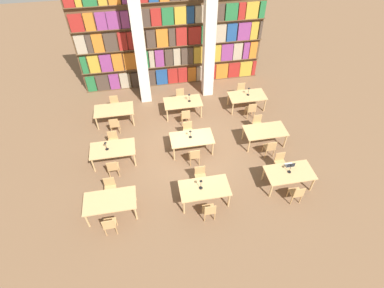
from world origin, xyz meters
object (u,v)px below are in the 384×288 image
at_px(chair_6, 113,167).
at_px(chair_15, 180,97).
at_px(pillar_left, 140,45).
at_px(reading_table_4, 192,139).
at_px(chair_5, 280,162).
at_px(pillar_center, 209,40).
at_px(chair_14, 185,116).
at_px(chair_10, 270,147).
at_px(chair_12, 114,125).
at_px(desk_lamp_1, 291,167).
at_px(chair_8, 194,155).
at_px(chair_3, 200,176).
at_px(desk_lamp_5, 249,90).
at_px(desk_lamp_0, 201,183).
at_px(reading_table_5, 265,132).
at_px(chair_4, 297,193).
at_px(desk_lamp_4, 189,96).
at_px(reading_table_2, 289,174).
at_px(reading_table_6, 114,111).
at_px(reading_table_1, 204,189).
at_px(desk_lamp_3, 190,133).
at_px(reading_table_7, 183,103).
at_px(reading_table_8, 247,97).
at_px(reading_table_3, 113,150).
at_px(chair_16, 251,109).
at_px(chair_0, 110,224).
at_px(chair_11, 258,124).
at_px(chair_17, 241,91).
at_px(laptop, 290,165).
at_px(chair_7, 113,140).
at_px(desk_lamp_2, 106,144).
at_px(chair_1, 110,187).
at_px(chair_13, 115,104).
at_px(reading_table_0, 110,202).
at_px(chair_2, 209,210).

distance_m(chair_6, chair_15, 5.33).
bearing_deg(chair_15, pillar_left, -25.33).
bearing_deg(reading_table_4, chair_15, 89.58).
height_order(chair_5, reading_table_4, chair_5).
relative_size(pillar_center, chair_14, 6.68).
height_order(chair_10, chair_12, same).
height_order(desk_lamp_1, chair_8, desk_lamp_1).
relative_size(chair_3, desk_lamp_5, 2.06).
bearing_deg(desk_lamp_0, reading_table_5, 36.88).
bearing_deg(chair_4, chair_8, 142.77).
bearing_deg(chair_5, desk_lamp_4, -55.41).
height_order(reading_table_2, reading_table_5, same).
relative_size(desk_lamp_0, reading_table_6, 0.26).
distance_m(reading_table_1, desk_lamp_3, 2.71).
bearing_deg(reading_table_7, reading_table_8, -1.24).
distance_m(reading_table_3, chair_16, 6.72).
height_order(chair_6, reading_table_7, chair_6).
height_order(chair_0, reading_table_4, chair_0).
xyz_separation_m(reading_table_1, chair_11, (3.18, 3.31, -0.19)).
bearing_deg(chair_3, chair_17, -121.97).
relative_size(laptop, reading_table_3, 0.18).
distance_m(laptop, chair_14, 5.24).
bearing_deg(chair_7, laptop, 156.29).
bearing_deg(laptop, reading_table_8, -87.82).
xyz_separation_m(desk_lamp_2, desk_lamp_3, (3.44, 0.10, -0.02)).
height_order(chair_1, reading_table_8, chair_1).
bearing_deg(pillar_left, chair_15, -25.33).
relative_size(desk_lamp_0, reading_table_7, 0.26).
bearing_deg(chair_13, reading_table_3, 89.44).
xyz_separation_m(chair_5, chair_14, (-3.26, 3.52, 0.00)).
relative_size(reading_table_2, chair_6, 2.01).
bearing_deg(chair_1, reading_table_8, -147.02).
height_order(chair_4, reading_table_5, chair_4).
bearing_deg(chair_1, desk_lamp_0, 165.75).
height_order(laptop, reading_table_7, laptop).
bearing_deg(reading_table_8, chair_6, -153.10).
bearing_deg(reading_table_5, laptop, -84.71).
relative_size(reading_table_0, chair_10, 2.01).
distance_m(chair_0, chair_2, 3.40).
xyz_separation_m(chair_0, chair_11, (6.57, 4.03, 0.00)).
bearing_deg(chair_2, chair_1, 154.57).
bearing_deg(reading_table_1, chair_4, -11.09).
distance_m(chair_0, desk_lamp_2, 3.36).
distance_m(chair_7, reading_table_8, 6.76).
xyz_separation_m(chair_4, chair_8, (-3.31, 2.51, 0.00)).
xyz_separation_m(desk_lamp_4, chair_16, (2.86, -0.82, -0.56)).
relative_size(desk_lamp_0, chair_14, 0.52).
bearing_deg(desk_lamp_1, desk_lamp_4, 120.21).
distance_m(reading_table_1, chair_5, 3.42).
bearing_deg(pillar_left, desk_lamp_2, -113.36).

